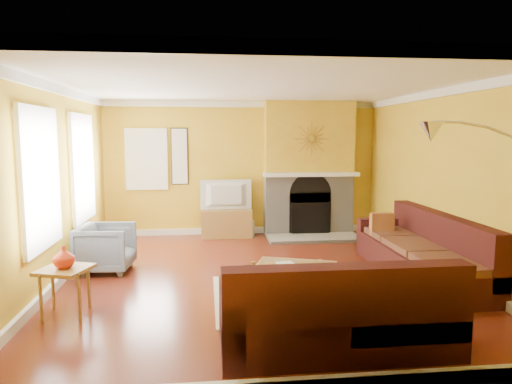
{
  "coord_description": "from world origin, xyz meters",
  "views": [
    {
      "loc": [
        -0.73,
        -6.29,
        2.02
      ],
      "look_at": [
        0.01,
        0.4,
        1.18
      ],
      "focal_mm": 32.0,
      "sensor_mm": 36.0,
      "label": 1
    }
  ],
  "objects": [
    {
      "name": "floor",
      "position": [
        0.0,
        0.0,
        -0.01
      ],
      "size": [
        5.5,
        6.0,
        0.02
      ],
      "primitive_type": "cube",
      "color": "maroon",
      "rests_on": "ground"
    },
    {
      "name": "ceiling",
      "position": [
        0.0,
        0.0,
        2.71
      ],
      "size": [
        5.5,
        6.0,
        0.02
      ],
      "primitive_type": "cube",
      "color": "white",
      "rests_on": "ground"
    },
    {
      "name": "wall_back",
      "position": [
        0.0,
        3.01,
        1.35
      ],
      "size": [
        5.5,
        0.02,
        2.7
      ],
      "primitive_type": "cube",
      "color": "gold",
      "rests_on": "ground"
    },
    {
      "name": "wall_front",
      "position": [
        0.0,
        -3.01,
        1.35
      ],
      "size": [
        5.5,
        0.02,
        2.7
      ],
      "primitive_type": "cube",
      "color": "gold",
      "rests_on": "ground"
    },
    {
      "name": "wall_left",
      "position": [
        -2.76,
        0.0,
        1.35
      ],
      "size": [
        0.02,
        6.0,
        2.7
      ],
      "primitive_type": "cube",
      "color": "gold",
      "rests_on": "ground"
    },
    {
      "name": "wall_right",
      "position": [
        2.76,
        0.0,
        1.35
      ],
      "size": [
        0.02,
        6.0,
        2.7
      ],
      "primitive_type": "cube",
      "color": "gold",
      "rests_on": "ground"
    },
    {
      "name": "baseboard",
      "position": [
        0.0,
        0.0,
        0.06
      ],
      "size": [
        5.5,
        6.0,
        0.12
      ],
      "primitive_type": null,
      "color": "white",
      "rests_on": "floor"
    },
    {
      "name": "crown_molding",
      "position": [
        0.0,
        0.0,
        2.64
      ],
      "size": [
        5.5,
        6.0,
        0.12
      ],
      "primitive_type": null,
      "color": "white",
      "rests_on": "ceiling"
    },
    {
      "name": "window_left_near",
      "position": [
        -2.72,
        1.3,
        1.5
      ],
      "size": [
        0.06,
        1.22,
        1.72
      ],
      "primitive_type": "cube",
      "color": "white",
      "rests_on": "wall_left"
    },
    {
      "name": "window_left_far",
      "position": [
        -2.72,
        -0.6,
        1.5
      ],
      "size": [
        0.06,
        1.22,
        1.72
      ],
      "primitive_type": "cube",
      "color": "white",
      "rests_on": "wall_left"
    },
    {
      "name": "window_back",
      "position": [
        -1.9,
        2.96,
        1.55
      ],
      "size": [
        0.82,
        0.06,
        1.22
      ],
      "primitive_type": "cube",
      "color": "white",
      "rests_on": "wall_back"
    },
    {
      "name": "wall_art",
      "position": [
        -1.25,
        2.97,
        1.6
      ],
      "size": [
        0.34,
        0.04,
        1.14
      ],
      "primitive_type": "cube",
      "color": "white",
      "rests_on": "wall_back"
    },
    {
      "name": "fireplace",
      "position": [
        1.35,
        2.8,
        1.35
      ],
      "size": [
        1.8,
        0.4,
        2.7
      ],
      "primitive_type": null,
      "color": "#9D9A94",
      "rests_on": "floor"
    },
    {
      "name": "mantel",
      "position": [
        1.35,
        2.56,
        1.25
      ],
      "size": [
        1.92,
        0.22,
        0.08
      ],
      "primitive_type": "cube",
      "color": "white",
      "rests_on": "fireplace"
    },
    {
      "name": "hearth",
      "position": [
        1.35,
        2.25,
        0.03
      ],
      "size": [
        1.8,
        0.7,
        0.06
      ],
      "primitive_type": "cube",
      "color": "#9D9A94",
      "rests_on": "floor"
    },
    {
      "name": "sunburst",
      "position": [
        1.35,
        2.57,
        1.95
      ],
      "size": [
        0.7,
        0.04,
        0.7
      ],
      "primitive_type": null,
      "color": "olive",
      "rests_on": "fireplace"
    },
    {
      "name": "rug",
      "position": [
        0.55,
        -0.86,
        0.01
      ],
      "size": [
        2.4,
        1.8,
        0.02
      ],
      "primitive_type": "cube",
      "color": "beige",
      "rests_on": "floor"
    },
    {
      "name": "sectional_sofa",
      "position": [
        1.07,
        -0.74,
        0.45
      ],
      "size": [
        3.37,
        3.91,
        0.9
      ],
      "primitive_type": null,
      "color": "#3E1514",
      "rests_on": "floor"
    },
    {
      "name": "coffee_table",
      "position": [
        0.32,
        -0.94,
        0.2
      ],
      "size": [
        1.28,
        1.28,
        0.4
      ],
      "primitive_type": null,
      "rotation": [
        0.0,
        0.0,
        -0.35
      ],
      "color": "white",
      "rests_on": "floor"
    },
    {
      "name": "media_console",
      "position": [
        -0.33,
        2.68,
        0.28
      ],
      "size": [
        1.0,
        0.45,
        0.55
      ],
      "primitive_type": "cube",
      "color": "olive",
      "rests_on": "floor"
    },
    {
      "name": "tv",
      "position": [
        -0.33,
        2.68,
        0.84
      ],
      "size": [
        1.03,
        0.16,
        0.59
      ],
      "primitive_type": "imported",
      "rotation": [
        0.0,
        0.0,
        3.17
      ],
      "color": "black",
      "rests_on": "media_console"
    },
    {
      "name": "subwoofer",
      "position": [
        0.07,
        2.77,
        0.15
      ],
      "size": [
        0.3,
        0.3,
        0.3
      ],
      "primitive_type": "cube",
      "color": "white",
      "rests_on": "floor"
    },
    {
      "name": "armchair",
      "position": [
        -2.23,
        0.54,
        0.35
      ],
      "size": [
        0.84,
        0.82,
        0.71
      ],
      "primitive_type": "imported",
      "rotation": [
        0.0,
        0.0,
        1.49
      ],
      "color": "slate",
      "rests_on": "floor"
    },
    {
      "name": "side_table",
      "position": [
        -2.31,
        -1.15,
        0.28
      ],
      "size": [
        0.63,
        0.63,
        0.55
      ],
      "primitive_type": null,
      "rotation": [
        0.0,
        0.0,
        -0.31
      ],
      "color": "olive",
      "rests_on": "floor"
    },
    {
      "name": "vase",
      "position": [
        -2.31,
        -1.15,
        0.67
      ],
      "size": [
        0.29,
        0.29,
        0.25
      ],
      "primitive_type": "imported",
      "rotation": [
        0.0,
        0.0,
        0.22
      ],
      "color": "red",
      "rests_on": "side_table"
    },
    {
      "name": "book",
      "position": [
        0.17,
        -0.84,
        0.41
      ],
      "size": [
        0.27,
        0.32,
        0.03
      ],
      "primitive_type": "imported",
      "rotation": [
        0.0,
        0.0,
        0.3
      ],
      "color": "white",
      "rests_on": "coffee_table"
    },
    {
      "name": "arc_lamp",
      "position": [
        1.74,
        -2.8,
        1.06
      ],
      "size": [
        1.35,
        0.36,
        2.12
      ],
      "primitive_type": null,
      "color": "silver",
      "rests_on": "floor"
    }
  ]
}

